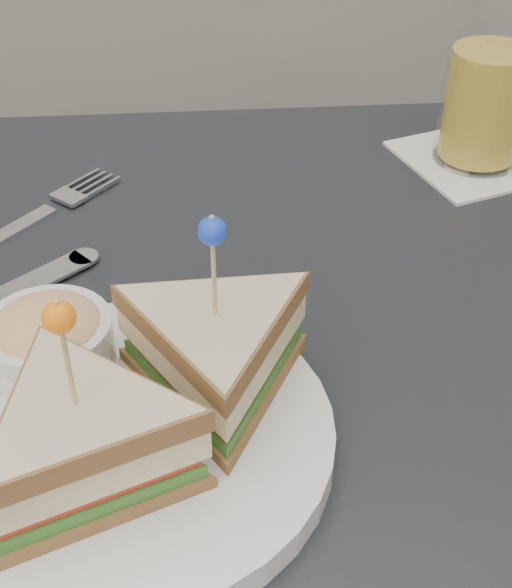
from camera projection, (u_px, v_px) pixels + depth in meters
The scene contains 4 objects.
table at pixel (244, 438), 0.60m from camera, with size 0.80×0.80×0.75m.
plate_meal at pixel (137, 399), 0.47m from camera, with size 0.29×0.28×0.15m.
cutlery_fork at pixel (33, 218), 0.70m from camera, with size 0.15×0.17×0.01m.
drink_set at pixel (488, 89), 0.74m from camera, with size 0.16×0.16×0.16m.
Camera 1 is at (-0.02, -0.41, 1.13)m, focal length 50.00 mm.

